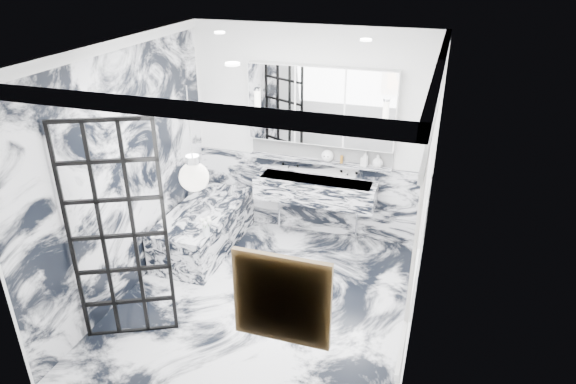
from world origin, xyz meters
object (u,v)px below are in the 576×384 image
(crittall_door, at_px, (118,236))
(mirror_cabinet, at_px, (321,106))
(trough_sink, at_px, (315,190))
(bathtub, at_px, (204,228))

(crittall_door, xyz_separation_m, mirror_cabinet, (1.29, 2.58, 0.68))
(crittall_door, bearing_deg, trough_sink, 35.93)
(crittall_door, relative_size, mirror_cabinet, 1.20)
(trough_sink, xyz_separation_m, mirror_cabinet, (-0.00, 0.17, 1.09))
(trough_sink, bearing_deg, crittall_door, -118.20)
(trough_sink, bearing_deg, mirror_cabinet, 90.00)
(mirror_cabinet, height_order, bathtub, mirror_cabinet)
(crittall_door, bearing_deg, mirror_cabinet, 37.52)
(mirror_cabinet, bearing_deg, bathtub, -147.94)
(crittall_door, distance_m, trough_sink, 2.77)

